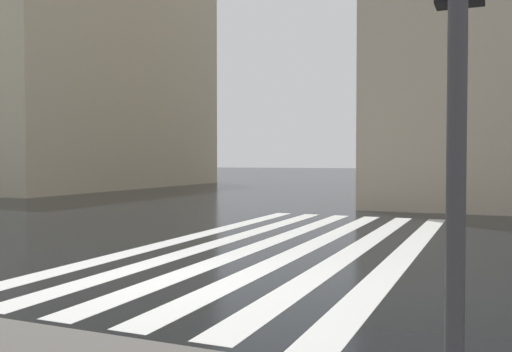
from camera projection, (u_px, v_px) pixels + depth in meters
name	position (u px, v px, depth m)	size (l,w,h in m)	color
ground_plane	(169.00, 278.00, 8.62)	(220.00, 220.00, 0.00)	black
zebra_crossing	(289.00, 244.00, 12.08)	(13.00, 5.50, 0.01)	silver
traffic_signal_post	(459.00, 24.00, 3.51)	(0.44, 0.30, 3.53)	#333338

